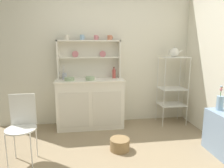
# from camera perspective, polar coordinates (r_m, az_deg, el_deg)

# --- Properties ---
(wall_back) EXTENTS (3.84, 0.05, 2.50)m
(wall_back) POSITION_cam_1_polar(r_m,az_deg,el_deg) (3.67, -2.38, 8.09)
(wall_back) COLOR silver
(wall_back) RESTS_ON ground
(hutch_cabinet) EXTENTS (1.17, 0.45, 0.86)m
(hutch_cabinet) POSITION_cam_1_polar(r_m,az_deg,el_deg) (3.53, -6.24, -5.41)
(hutch_cabinet) COLOR white
(hutch_cabinet) RESTS_ON ground
(hutch_shelf_unit) EXTENTS (1.10, 0.18, 0.67)m
(hutch_shelf_unit) POSITION_cam_1_polar(r_m,az_deg,el_deg) (3.56, -6.61, 8.00)
(hutch_shelf_unit) COLOR silver
(hutch_shelf_unit) RESTS_ON hutch_cabinet
(bakers_rack) EXTENTS (0.47, 0.36, 1.24)m
(bakers_rack) POSITION_cam_1_polar(r_m,az_deg,el_deg) (3.77, 17.06, 0.26)
(bakers_rack) COLOR silver
(bakers_rack) RESTS_ON ground
(side_shelf_blue) EXTENTS (0.28, 0.48, 0.57)m
(side_shelf_blue) POSITION_cam_1_polar(r_m,az_deg,el_deg) (3.08, 29.37, -12.31)
(side_shelf_blue) COLOR #849EBC
(side_shelf_blue) RESTS_ON ground
(wire_chair) EXTENTS (0.36, 0.36, 0.85)m
(wire_chair) POSITION_cam_1_polar(r_m,az_deg,el_deg) (2.68, -24.54, -9.93)
(wire_chair) COLOR white
(wire_chair) RESTS_ON ground
(floor_basket) EXTENTS (0.27, 0.27, 0.16)m
(floor_basket) POSITION_cam_1_polar(r_m,az_deg,el_deg) (2.87, 2.24, -16.99)
(floor_basket) COLOR #93754C
(floor_basket) RESTS_ON ground
(cup_cream_0) EXTENTS (0.08, 0.07, 0.08)m
(cup_cream_0) POSITION_cam_1_polar(r_m,az_deg,el_deg) (3.52, -12.88, 12.94)
(cup_cream_0) COLOR silver
(cup_cream_0) RESTS_ON hutch_shelf_unit
(cup_sky_1) EXTENTS (0.09, 0.07, 0.09)m
(cup_sky_1) POSITION_cam_1_polar(r_m,az_deg,el_deg) (3.51, -8.59, 13.15)
(cup_sky_1) COLOR #8EB2D1
(cup_sky_1) RESTS_ON hutch_shelf_unit
(cup_rose_2) EXTENTS (0.08, 0.07, 0.08)m
(cup_rose_2) POSITION_cam_1_polar(r_m,az_deg,el_deg) (3.52, -4.63, 13.19)
(cup_rose_2) COLOR #D17A84
(cup_rose_2) RESTS_ON hutch_shelf_unit
(cup_terracotta_3) EXTENTS (0.09, 0.08, 0.08)m
(cup_terracotta_3) POSITION_cam_1_polar(r_m,az_deg,el_deg) (3.54, -0.66, 13.21)
(cup_terracotta_3) COLOR #C67556
(cup_terracotta_3) RESTS_ON hutch_shelf_unit
(bowl_mixing_large) EXTENTS (0.16, 0.16, 0.05)m
(bowl_mixing_large) POSITION_cam_1_polar(r_m,az_deg,el_deg) (3.36, -12.19, 1.41)
(bowl_mixing_large) COLOR #9EB78E
(bowl_mixing_large) RESTS_ON hutch_cabinet
(bowl_floral_medium) EXTENTS (0.15, 0.15, 0.06)m
(bowl_floral_medium) POSITION_cam_1_polar(r_m,az_deg,el_deg) (3.36, -6.35, 1.62)
(bowl_floral_medium) COLOR #9EB78E
(bowl_floral_medium) RESTS_ON hutch_cabinet
(jam_bottle) EXTENTS (0.06, 0.06, 0.20)m
(jam_bottle) POSITION_cam_1_polar(r_m,az_deg,el_deg) (3.54, 0.57, 3.05)
(jam_bottle) COLOR #B74C47
(jam_bottle) RESTS_ON hutch_cabinet
(utensil_jar) EXTENTS (0.08, 0.08, 0.24)m
(utensil_jar) POSITION_cam_1_polar(r_m,az_deg,el_deg) (3.52, -13.54, 2.26)
(utensil_jar) COLOR #B2B7C6
(utensil_jar) RESTS_ON hutch_cabinet
(porcelain_teapot) EXTENTS (0.25, 0.16, 0.18)m
(porcelain_teapot) POSITION_cam_1_polar(r_m,az_deg,el_deg) (3.72, 17.52, 8.70)
(porcelain_teapot) COLOR white
(porcelain_teapot) RESTS_ON bakers_rack
(flower_vase) EXTENTS (0.09, 0.09, 0.34)m
(flower_vase) POSITION_cam_1_polar(r_m,az_deg,el_deg) (3.05, 28.69, -4.64)
(flower_vase) COLOR #8EB2D1
(flower_vase) RESTS_ON side_shelf_blue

